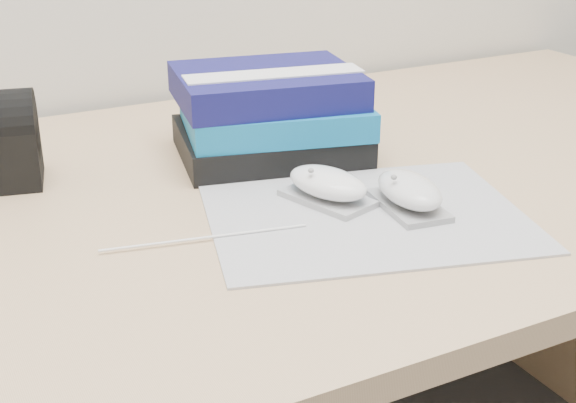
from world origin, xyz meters
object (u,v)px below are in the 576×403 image
desk (281,313)px  mouse_rear (328,186)px  mouse_front (409,192)px  book_stack (270,114)px

desk → mouse_rear: bearing=-96.6°
desk → mouse_front: mouse_front is taller
mouse_front → book_stack: size_ratio=0.41×
desk → mouse_rear: mouse_rear is taller
mouse_rear → book_stack: bearing=85.2°
book_stack → mouse_front: bearing=-76.7°
mouse_rear → mouse_front: same height
mouse_front → desk: bearing=103.8°
mouse_front → book_stack: 0.25m
mouse_front → book_stack: bearing=103.3°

